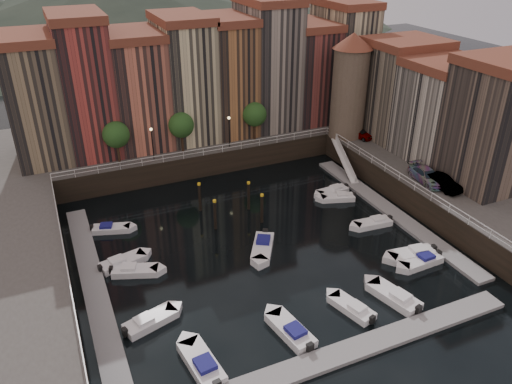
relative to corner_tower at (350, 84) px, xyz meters
name	(u,v)px	position (x,y,z in m)	size (l,w,h in m)	color
ground	(255,240)	(-20.00, -14.50, -10.19)	(200.00, 200.00, 0.00)	black
quay_far	(182,139)	(-20.00, 11.50, -8.69)	(80.00, 20.00, 3.00)	black
quay_right	(478,185)	(8.00, -16.50, -8.69)	(20.00, 36.00, 3.00)	black
dock_left	(93,284)	(-36.20, -15.50, -10.02)	(2.00, 28.00, 0.35)	gray
dock_right	(390,211)	(-3.80, -15.50, -10.02)	(2.00, 28.00, 0.35)	gray
dock_near	(346,352)	(-20.00, -31.50, -10.02)	(30.00, 2.00, 0.35)	gray
mountains	(99,12)	(-18.28, 95.50, -2.28)	(145.00, 100.00, 18.00)	#2D382D
far_terrace	(206,76)	(-16.69, 9.00, 0.76)	(48.70, 10.30, 17.50)	#826F52
right_terrace	(446,106)	(6.50, -10.70, -0.64)	(9.30, 24.30, 14.00)	#7B6F5D
corner_tower	(350,84)	(0.00, 0.00, 0.00)	(5.20, 5.20, 13.80)	#6B5B4C
promenade_trees	(186,124)	(-21.33, 3.70, -3.61)	(21.20, 3.20, 5.20)	black
street_lamps	(192,132)	(-21.00, 2.70, -4.30)	(10.36, 0.36, 4.18)	black
railings	(236,187)	(-20.00, -9.62, -6.41)	(36.08, 34.04, 0.52)	white
gangway	(344,159)	(-2.90, -4.50, -8.28)	(2.78, 8.32, 3.73)	white
mooring_pilings	(231,204)	(-20.53, -9.36, -8.54)	(5.65, 5.53, 3.78)	black
boat_left_1	(150,321)	(-32.74, -22.42, -9.84)	(4.73, 2.87, 1.06)	white
boat_left_2	(134,271)	(-32.48, -15.19, -9.85)	(4.51, 2.96, 1.02)	white
boat_left_3	(122,262)	(-33.25, -13.41, -9.84)	(4.66, 2.60, 1.04)	white
boat_left_4	(111,229)	(-33.23, -6.84, -9.88)	(4.17, 2.57, 0.94)	white
boat_right_0	(422,261)	(-7.23, -24.78, -9.84)	(4.63, 1.86, 1.05)	white
boat_right_1	(413,254)	(-7.24, -23.54, -9.81)	(5.01, 2.36, 1.13)	white
boat_right_2	(373,223)	(-7.25, -17.15, -9.86)	(4.40, 1.90, 1.00)	white
boat_right_3	(338,197)	(-7.59, -10.72, -9.87)	(4.22, 2.61, 0.95)	white
boat_right_4	(333,191)	(-7.26, -9.02, -9.87)	(4.18, 1.78, 0.95)	white
boat_near_0	(202,364)	(-30.30, -28.41, -9.80)	(2.44, 5.26, 1.18)	white
boat_near_1	(291,331)	(-22.84, -28.03, -9.81)	(2.54, 5.09, 1.14)	white
boat_near_2	(352,308)	(-16.93, -27.69, -9.86)	(2.64, 4.47, 1.00)	white
boat_near_3	(395,297)	(-12.86, -28.01, -9.80)	(2.94, 5.18, 1.16)	white
car_a	(359,134)	(1.18, -1.55, -6.50)	(1.63, 4.05, 1.38)	gray
car_b	(442,183)	(0.83, -17.77, -6.44)	(1.59, 4.56, 1.50)	gray
car_c	(427,176)	(0.43, -15.80, -6.43)	(2.15, 5.29, 1.53)	gray
boat_extra_324	(263,247)	(-20.04, -16.54, -9.80)	(4.05, 5.06, 1.17)	white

